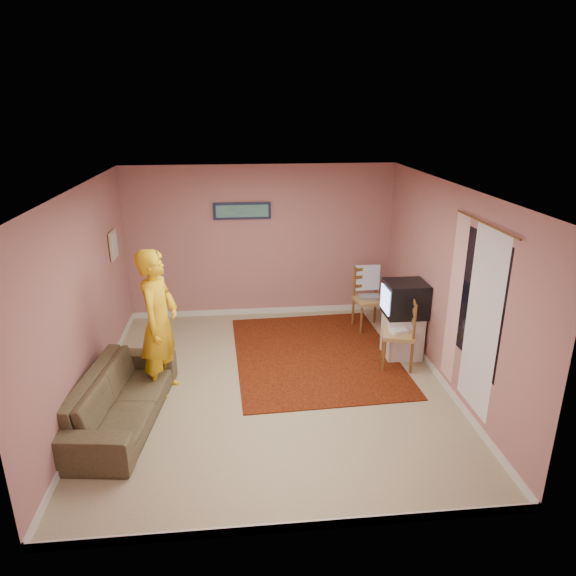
{
  "coord_description": "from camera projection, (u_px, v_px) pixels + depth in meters",
  "views": [
    {
      "loc": [
        -0.4,
        -5.95,
        3.49
      ],
      "look_at": [
        0.27,
        0.6,
        1.14
      ],
      "focal_mm": 32.0,
      "sensor_mm": 36.0,
      "label": 1
    }
  ],
  "objects": [
    {
      "name": "curtain_floral",
      "position": [
        455.0,
        300.0,
        6.25
      ],
      "size": [
        0.01,
        0.35,
        2.1
      ],
      "primitive_type": "cube",
      "color": "white",
      "rests_on": "wall_right"
    },
    {
      "name": "baseboard_back",
      "position": [
        262.0,
        311.0,
        9.1
      ],
      "size": [
        4.5,
        0.02,
        0.1
      ],
      "primitive_type": "cube",
      "color": "silver",
      "rests_on": "ground"
    },
    {
      "name": "curtain_sheer",
      "position": [
        482.0,
        323.0,
        5.6
      ],
      "size": [
        0.01,
        0.75,
        2.1
      ],
      "primitive_type": "cube",
      "color": "white",
      "rests_on": "wall_right"
    },
    {
      "name": "dvd_player",
      "position": [
        369.0,
        297.0,
        8.33
      ],
      "size": [
        0.37,
        0.29,
        0.06
      ],
      "primitive_type": "cube",
      "rotation": [
        0.0,
        0.0,
        -0.16
      ],
      "color": "#ABABB0",
      "rests_on": "chair_a"
    },
    {
      "name": "crt_tv",
      "position": [
        405.0,
        299.0,
        7.29
      ],
      "size": [
        0.58,
        0.52,
        0.49
      ],
      "rotation": [
        0.0,
        0.0,
        -0.0
      ],
      "color": "black",
      "rests_on": "tv_cabinet"
    },
    {
      "name": "baseboard_front",
      "position": [
        294.0,
        527.0,
        4.44
      ],
      "size": [
        4.5,
        0.02,
        0.1
      ],
      "primitive_type": "cube",
      "color": "silver",
      "rests_on": "ground"
    },
    {
      "name": "person",
      "position": [
        159.0,
        323.0,
        6.36
      ],
      "size": [
        0.61,
        0.78,
        1.89
      ],
      "primitive_type": "imported",
      "rotation": [
        0.0,
        0.0,
        1.32
      ],
      "color": "gold",
      "rests_on": "ground"
    },
    {
      "name": "game_console",
      "position": [
        398.0,
        331.0,
        7.12
      ],
      "size": [
        0.26,
        0.22,
        0.05
      ],
      "primitive_type": "cube",
      "rotation": [
        0.0,
        0.0,
        0.27
      ],
      "color": "silver",
      "rests_on": "chair_b"
    },
    {
      "name": "wall_front",
      "position": [
        294.0,
        402.0,
        4.01
      ],
      "size": [
        4.5,
        0.02,
        2.6
      ],
      "primitive_type": "cube",
      "color": "#A06A69",
      "rests_on": "ground"
    },
    {
      "name": "ceiling",
      "position": [
        270.0,
        187.0,
        5.91
      ],
      "size": [
        4.5,
        5.0,
        0.02
      ],
      "primitive_type": "cube",
      "color": "white",
      "rests_on": "wall_back"
    },
    {
      "name": "baseboard_left",
      "position": [
        98.0,
        391.0,
        6.56
      ],
      "size": [
        0.02,
        5.0,
        0.1
      ],
      "primitive_type": "cube",
      "color": "silver",
      "rests_on": "ground"
    },
    {
      "name": "chair_a",
      "position": [
        370.0,
        293.0,
        8.31
      ],
      "size": [
        0.52,
        0.5,
        0.55
      ],
      "rotation": [
        0.0,
        0.0,
        0.14
      ],
      "color": "tan",
      "rests_on": "ground"
    },
    {
      "name": "picture_back",
      "position": [
        242.0,
        211.0,
        8.45
      ],
      "size": [
        0.95,
        0.04,
        0.28
      ],
      "color": "#141B37",
      "rests_on": "wall_back"
    },
    {
      "name": "curtain_rod",
      "position": [
        486.0,
        224.0,
        5.38
      ],
      "size": [
        0.02,
        1.4,
        0.02
      ],
      "primitive_type": "cylinder",
      "rotation": [
        1.57,
        0.0,
        0.0
      ],
      "color": "brown",
      "rests_on": "wall_right"
    },
    {
      "name": "chair_b",
      "position": [
        399.0,
        326.0,
        7.09
      ],
      "size": [
        0.53,
        0.55,
        0.55
      ],
      "rotation": [
        0.0,
        0.0,
        -1.82
      ],
      "color": "tan",
      "rests_on": "ground"
    },
    {
      "name": "picture_left",
      "position": [
        114.0,
        245.0,
        7.55
      ],
      "size": [
        0.04,
        0.38,
        0.42
      ],
      "color": "#C4AF87",
      "rests_on": "wall_left"
    },
    {
      "name": "window",
      "position": [
        479.0,
        301.0,
        5.67
      ],
      "size": [
        0.01,
        1.1,
        1.5
      ],
      "primitive_type": "cube",
      "color": "black",
      "rests_on": "wall_right"
    },
    {
      "name": "ground",
      "position": [
        272.0,
        385.0,
        6.79
      ],
      "size": [
        5.0,
        5.0,
        0.0
      ],
      "primitive_type": "plane",
      "color": "tan",
      "rests_on": "ground"
    },
    {
      "name": "tv_cabinet",
      "position": [
        402.0,
        335.0,
        7.48
      ],
      "size": [
        0.51,
        0.46,
        0.65
      ],
      "primitive_type": "cube",
      "color": "silver",
      "rests_on": "ground"
    },
    {
      "name": "sofa",
      "position": [
        121.0,
        397.0,
        5.93
      ],
      "size": [
        1.07,
        2.16,
        0.61
      ],
      "primitive_type": "imported",
      "rotation": [
        0.0,
        0.0,
        1.44
      ],
      "color": "brown",
      "rests_on": "ground"
    },
    {
      "name": "wall_back",
      "position": [
        261.0,
        242.0,
        8.69
      ],
      "size": [
        4.5,
        0.02,
        2.6
      ],
      "primitive_type": "cube",
      "color": "#A06A69",
      "rests_on": "ground"
    },
    {
      "name": "wall_right",
      "position": [
        446.0,
        287.0,
        6.57
      ],
      "size": [
        0.02,
        5.0,
        2.6
      ],
      "primitive_type": "cube",
      "color": "#A06A69",
      "rests_on": "ground"
    },
    {
      "name": "blue_throw",
      "position": [
        367.0,
        278.0,
        8.42
      ],
      "size": [
        0.4,
        0.05,
        0.42
      ],
      "primitive_type": "cube",
      "color": "#91BAED",
      "rests_on": "chair_a"
    },
    {
      "name": "wall_left",
      "position": [
        84.0,
        299.0,
        6.13
      ],
      "size": [
        0.02,
        5.0,
        2.6
      ],
      "primitive_type": "cube",
      "color": "#A06A69",
      "rests_on": "ground"
    },
    {
      "name": "area_rug",
      "position": [
        315.0,
        354.0,
        7.61
      ],
      "size": [
        2.43,
        2.99,
        0.02
      ],
      "primitive_type": "cube",
      "rotation": [
        0.0,
        0.0,
        0.04
      ],
      "color": "black",
      "rests_on": "ground"
    },
    {
      "name": "baseboard_right",
      "position": [
        436.0,
        373.0,
        6.98
      ],
      "size": [
        0.02,
        5.0,
        0.1
      ],
      "primitive_type": "cube",
      "color": "silver",
      "rests_on": "ground"
    }
  ]
}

